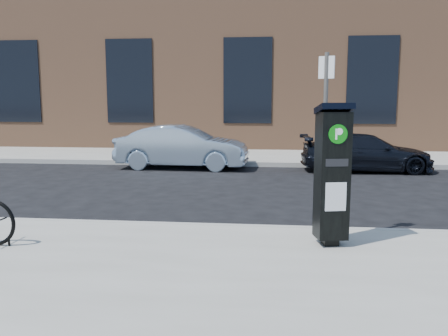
# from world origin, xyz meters

# --- Properties ---
(ground) EXTENTS (120.00, 120.00, 0.00)m
(ground) POSITION_xyz_m (0.00, 0.00, 0.00)
(ground) COLOR black
(ground) RESTS_ON ground
(sidewalk_far) EXTENTS (60.00, 12.00, 0.15)m
(sidewalk_far) POSITION_xyz_m (0.00, 14.00, 0.07)
(sidewalk_far) COLOR gray
(sidewalk_far) RESTS_ON ground
(curb_near) EXTENTS (60.00, 0.12, 0.16)m
(curb_near) POSITION_xyz_m (0.00, -0.02, 0.07)
(curb_near) COLOR #9E9B93
(curb_near) RESTS_ON ground
(curb_far) EXTENTS (60.00, 0.12, 0.16)m
(curb_far) POSITION_xyz_m (0.00, 8.02, 0.07)
(curb_far) COLOR #9E9B93
(curb_far) RESTS_ON ground
(building) EXTENTS (28.00, 10.05, 8.25)m
(building) POSITION_xyz_m (-0.00, 17.00, 4.15)
(building) COLOR #996645
(building) RESTS_ON ground
(parking_kiosk) EXTENTS (0.55, 0.51, 2.08)m
(parking_kiosk) POSITION_xyz_m (1.96, -0.95, 1.22)
(parking_kiosk) COLOR black
(parking_kiosk) RESTS_ON sidewalk_near
(sign_pole) EXTENTS (0.24, 0.23, 2.84)m
(sign_pole) POSITION_xyz_m (1.91, -0.30, 1.56)
(sign_pole) COLOR #494641
(sign_pole) RESTS_ON sidewalk_near
(car_silver) EXTENTS (4.34, 1.65, 1.41)m
(car_silver) POSITION_xyz_m (-1.87, 7.40, 0.71)
(car_silver) COLOR #9CB2C7
(car_silver) RESTS_ON ground
(car_dark) EXTENTS (4.15, 1.87, 1.18)m
(car_dark) POSITION_xyz_m (4.01, 7.35, 0.59)
(car_dark) COLOR black
(car_dark) RESTS_ON ground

